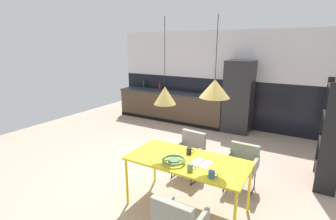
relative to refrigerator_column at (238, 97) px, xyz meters
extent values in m
plane|color=tan|center=(-0.63, -3.09, -0.95)|extent=(9.13, 9.13, 0.00)
cube|color=black|center=(-0.63, 0.36, -0.28)|extent=(6.60, 0.12, 1.33)
cube|color=silver|center=(-0.63, 0.36, 1.05)|extent=(6.60, 0.12, 1.33)
cube|color=#493727|center=(-2.08, 0.00, -0.53)|extent=(3.41, 0.60, 0.84)
cube|color=#2F333C|center=(-2.08, 0.00, -0.09)|extent=(3.44, 0.63, 0.04)
cube|color=black|center=(-2.08, -0.30, -0.90)|extent=(3.41, 0.01, 0.10)
cube|color=#232326|center=(0.00, 0.00, 0.00)|extent=(0.71, 0.60, 1.90)
cube|color=yellow|center=(0.28, -3.64, -0.21)|extent=(1.65, 0.81, 0.03)
cylinder|color=yellow|center=(-0.51, -3.28, -0.59)|extent=(0.04, 0.04, 0.72)
cylinder|color=yellow|center=(1.06, -3.28, -0.59)|extent=(0.04, 0.04, 0.72)
cylinder|color=yellow|center=(-0.51, -4.00, -0.59)|extent=(0.04, 0.04, 0.72)
cylinder|color=yellow|center=(1.06, -4.00, -0.59)|extent=(0.04, 0.04, 0.72)
cube|color=gray|center=(-0.09, -2.87, -0.54)|extent=(0.53, 0.51, 0.06)
cube|color=gray|center=(-0.06, -2.67, -0.33)|extent=(0.46, 0.13, 0.36)
cube|color=gray|center=(0.13, -2.90, -0.44)|extent=(0.10, 0.42, 0.14)
cube|color=gray|center=(-0.30, -2.85, -0.44)|extent=(0.10, 0.42, 0.14)
cylinder|color=black|center=(0.09, -3.08, -0.76)|extent=(0.02, 0.02, 0.38)
cylinder|color=black|center=(-0.31, -3.04, -0.76)|extent=(0.02, 0.02, 0.38)
cylinder|color=black|center=(0.13, -2.71, -0.76)|extent=(0.02, 0.02, 0.38)
cylinder|color=black|center=(-0.26, -2.66, -0.76)|extent=(0.02, 0.02, 0.38)
cylinder|color=black|center=(0.11, -2.89, -0.94)|extent=(0.06, 0.41, 0.02)
cylinder|color=black|center=(-0.29, -2.85, -0.94)|extent=(0.06, 0.41, 0.02)
cube|color=gray|center=(0.60, -4.64, -0.33)|extent=(0.46, 0.09, 0.37)
cube|color=gray|center=(0.38, -4.44, -0.44)|extent=(0.06, 0.41, 0.14)
cube|color=gray|center=(0.82, -2.81, -0.54)|extent=(0.49, 0.47, 0.06)
cube|color=gray|center=(0.82, -2.61, -0.37)|extent=(0.46, 0.09, 0.29)
cube|color=gray|center=(1.04, -2.81, -0.44)|extent=(0.06, 0.41, 0.14)
cube|color=gray|center=(0.60, -2.80, -0.44)|extent=(0.06, 0.41, 0.14)
cylinder|color=black|center=(1.02, -3.00, -0.76)|extent=(0.02, 0.02, 0.38)
cylinder|color=black|center=(0.62, -2.99, -0.76)|extent=(0.02, 0.02, 0.38)
cylinder|color=black|center=(1.02, -2.62, -0.76)|extent=(0.02, 0.02, 0.38)
cylinder|color=black|center=(0.62, -2.61, -0.76)|extent=(0.02, 0.02, 0.38)
cylinder|color=black|center=(1.02, -2.81, -0.94)|extent=(0.02, 0.41, 0.02)
cylinder|color=black|center=(0.62, -2.80, -0.94)|extent=(0.02, 0.41, 0.02)
cylinder|color=#4C704C|center=(0.17, -3.83, -0.17)|extent=(0.16, 0.16, 0.05)
torus|color=#4F744C|center=(0.17, -3.83, -0.15)|extent=(0.32, 0.32, 0.04)
cube|color=white|center=(0.43, -3.66, -0.19)|extent=(0.13, 0.23, 0.01)
cube|color=white|center=(0.56, -3.66, -0.19)|extent=(0.13, 0.23, 0.01)
cube|color=#B73833|center=(0.49, -3.66, -0.18)|extent=(0.01, 0.24, 0.00)
cylinder|color=#5B8456|center=(0.45, -3.91, -0.14)|extent=(0.07, 0.07, 0.10)
torus|color=#5B8456|center=(0.50, -3.91, -0.14)|extent=(0.07, 0.01, 0.07)
cylinder|color=black|center=(0.22, -3.47, -0.15)|extent=(0.08, 0.08, 0.10)
torus|color=black|center=(0.27, -3.47, -0.14)|extent=(0.07, 0.01, 0.07)
cylinder|color=#335B93|center=(0.74, -3.93, -0.15)|extent=(0.08, 0.08, 0.09)
torus|color=#335B93|center=(0.79, -3.93, -0.15)|extent=(0.06, 0.01, 0.06)
cylinder|color=black|center=(-0.81, -0.03, 0.00)|extent=(0.23, 0.23, 0.13)
cylinder|color=gray|center=(-0.81, -0.03, 0.07)|extent=(0.23, 0.23, 0.01)
sphere|color=black|center=(-0.81, -0.03, 0.09)|extent=(0.02, 0.02, 0.02)
cylinder|color=#0F3319|center=(-0.59, 0.06, 0.03)|extent=(0.07, 0.07, 0.19)
cylinder|color=#0F3319|center=(-0.59, 0.06, 0.16)|extent=(0.03, 0.03, 0.07)
cylinder|color=maroon|center=(-2.51, 0.09, 0.04)|extent=(0.06, 0.06, 0.21)
cylinder|color=maroon|center=(-2.51, 0.09, 0.17)|extent=(0.02, 0.02, 0.06)
cylinder|color=#0F3319|center=(-3.20, 0.19, 0.03)|extent=(0.07, 0.07, 0.20)
cylinder|color=#0F3319|center=(-3.20, 0.19, 0.17)|extent=(0.04, 0.04, 0.07)
cube|color=black|center=(2.00, -1.50, -0.07)|extent=(0.30, 0.03, 1.76)
cube|color=black|center=(2.00, -2.27, -0.07)|extent=(0.30, 0.03, 1.76)
cube|color=black|center=(2.00, -1.88, -0.70)|extent=(0.30, 0.75, 0.02)
cube|color=#4C7F4C|center=(2.00, -1.90, -0.59)|extent=(0.18, 0.10, 0.20)
cube|color=black|center=(2.00, -1.88, -0.23)|extent=(0.30, 0.75, 0.02)
cube|color=black|center=(2.00, -1.88, 0.24)|extent=(0.30, 0.75, 0.02)
cube|color=#4C7F4C|center=(2.00, -1.70, 0.35)|extent=(0.18, 0.10, 0.19)
cylinder|color=black|center=(-0.05, -3.68, 1.23)|extent=(0.01, 0.01, 0.87)
cone|color=tan|center=(-0.05, -3.68, 0.68)|extent=(0.30, 0.30, 0.24)
cylinder|color=black|center=(0.61, -3.60, 1.30)|extent=(0.01, 0.01, 0.74)
cone|color=tan|center=(0.61, -3.60, 0.82)|extent=(0.37, 0.37, 0.23)
camera|label=1|loc=(1.62, -6.46, 1.33)|focal=26.42mm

